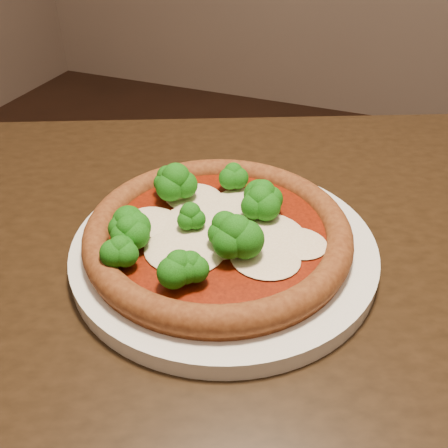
% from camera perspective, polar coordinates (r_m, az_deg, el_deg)
% --- Properties ---
extents(dining_table, '(1.32, 1.10, 0.75)m').
position_cam_1_polar(dining_table, '(0.58, 5.28, -13.30)').
color(dining_table, black).
rests_on(dining_table, floor).
extents(plate, '(0.31, 0.31, 0.02)m').
position_cam_1_polar(plate, '(0.51, 0.00, -2.82)').
color(plate, silver).
rests_on(plate, dining_table).
extents(pizza, '(0.26, 0.26, 0.06)m').
position_cam_1_polar(pizza, '(0.49, -1.08, -0.50)').
color(pizza, brown).
rests_on(pizza, plate).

